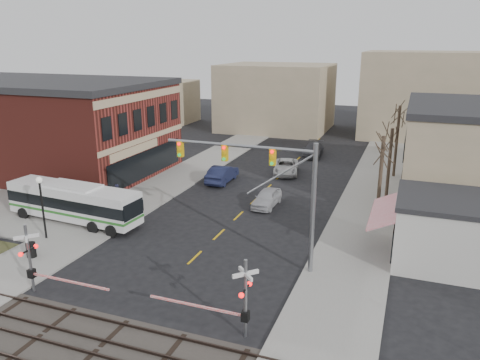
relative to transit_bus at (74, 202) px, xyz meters
The scene contains 22 objects.
ground 12.27m from the transit_bus, 21.06° to the right, with size 160.00×160.00×0.00m, color black.
sidewalk_west 15.82m from the transit_bus, 83.25° to the left, with size 5.00×60.00×0.12m, color gray.
sidewalk_east 26.10m from the transit_bus, 36.86° to the left, with size 5.00×60.00×0.12m, color gray.
ballast_strip 16.86m from the transit_bus, 47.47° to the right, with size 160.00×5.00×0.06m, color #332D28.
rail_tracks 16.86m from the transit_bus, 47.47° to the right, with size 160.00×3.91×0.14m.
brick_building 19.74m from the transit_bus, 143.36° to the left, with size 30.40×15.40×9.60m.
awning_shop 27.45m from the transit_bus, ahead, with size 9.74×6.20×4.30m.
tree_east_a 23.22m from the transit_bus, 19.25° to the left, with size 0.28×0.28×6.75m.
tree_east_b 26.06m from the transit_bus, 31.61° to the left, with size 0.28×0.28×6.30m.
tree_east_c 31.17m from the transit_bus, 44.06° to the left, with size 0.28×0.28×7.20m.
transit_bus is the anchor object (origin of this frame).
traffic_signal_mast 16.75m from the transit_bus, ahead, with size 9.44×0.30×8.00m.
rr_crossing_west 10.67m from the transit_bus, 61.06° to the right, with size 5.60×1.36×4.00m.
rr_crossing_east 19.15m from the transit_bus, 28.39° to the right, with size 5.60×1.36×4.00m.
street_lamp 3.83m from the transit_bus, 85.43° to the right, with size 0.44×0.44×4.49m.
trash_bin 6.43m from the transit_bus, 75.65° to the right, with size 0.60×0.60×0.97m, color black.
car_a 15.45m from the transit_bus, 34.14° to the left, with size 1.71×4.25×1.45m, color #B1B2B6.
car_b 15.33m from the transit_bus, 64.80° to the left, with size 1.77×5.07×1.67m, color #151A36.
car_c 22.34m from the transit_bus, 58.60° to the left, with size 2.42×5.25×1.46m, color silver.
car_d 30.61m from the transit_bus, 65.58° to the left, with size 2.15×5.30×1.54m, color #424247.
pedestrian_near 2.02m from the transit_bus, ahead, with size 0.68×0.45×1.86m, color #665B52.
pedestrian_far 4.22m from the transit_bus, 73.63° to the left, with size 0.92×0.72×1.89m, color #33355A.
Camera 1 is at (12.40, -22.76, 13.50)m, focal length 35.00 mm.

